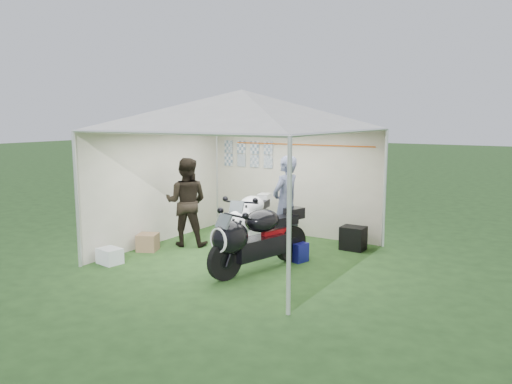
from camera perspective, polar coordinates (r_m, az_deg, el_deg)
ground at (r=9.25m, az=-1.57°, el=-7.28°), size 80.00×80.00×0.00m
canopy_tent at (r=8.92m, az=-1.53°, el=8.89°), size 5.66×5.66×3.00m
motorcycle_white at (r=9.62m, az=-0.81°, el=-3.10°), size 0.74×2.08×1.03m
motorcycle_black at (r=8.17m, az=-0.17°, el=-5.16°), size 0.86×2.09×1.05m
paddock_stand at (r=8.95m, az=4.42°, el=-6.73°), size 0.50×0.39×0.33m
person_dark_jacket at (r=9.89m, az=-7.97°, el=-1.14°), size 1.04×0.95×1.74m
person_blue_jacket at (r=9.43m, az=3.40°, el=-1.32°), size 0.53×0.72×1.82m
equipment_box at (r=9.78m, az=11.05°, el=-5.20°), size 0.45×0.36×0.45m
crate_0 at (r=9.10m, az=-16.37°, el=-7.02°), size 0.45×0.37×0.27m
crate_1 at (r=9.77m, az=-12.26°, el=-5.62°), size 0.48×0.48×0.32m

